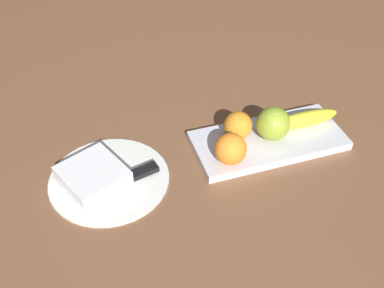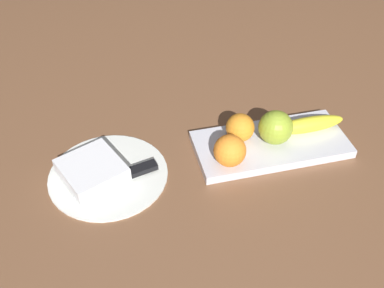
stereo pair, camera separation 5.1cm
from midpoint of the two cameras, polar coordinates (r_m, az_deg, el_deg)
name	(u,v)px [view 1 (the left image)]	position (r m, az deg, el deg)	size (l,w,h in m)	color
ground_plane	(251,142)	(1.03, 6.05, 0.26)	(2.40, 2.40, 0.00)	brown
fruit_tray	(268,141)	(1.02, 8.24, 0.39)	(0.34, 0.15, 0.02)	silver
apple	(273,124)	(0.99, 8.79, 2.53)	(0.08, 0.08, 0.08)	#91AC2F
banana	(304,119)	(1.05, 12.63, 3.02)	(0.17, 0.04, 0.04)	yellow
orange_near_apple	(230,149)	(0.93, 3.32, -0.65)	(0.07, 0.07, 0.07)	orange
orange_near_banana	(238,125)	(0.99, 4.38, 2.32)	(0.06, 0.06, 0.06)	orange
dinner_plate	(109,178)	(0.95, -11.96, -4.34)	(0.25, 0.25, 0.01)	white
folded_napkin	(93,175)	(0.94, -13.99, -3.89)	(0.12, 0.12, 0.03)	white
knife	(131,177)	(0.94, -9.31, -4.19)	(0.18, 0.06, 0.01)	silver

